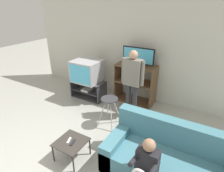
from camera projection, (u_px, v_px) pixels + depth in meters
name	position (u px, v px, depth m)	size (l,w,h in m)	color
wall_back	(133.00, 50.00, 4.96)	(6.40, 0.06, 2.60)	beige
tv_stand	(88.00, 89.00, 5.23)	(0.94, 0.45, 0.50)	#38383D
television_main	(87.00, 71.00, 5.01)	(0.72, 0.68, 0.57)	#B2B2B7
media_shelf	(135.00, 83.00, 4.92)	(1.03, 0.50, 1.02)	brown
television_flat	(138.00, 57.00, 4.62)	(0.82, 0.20, 0.45)	black
folding_stool	(109.00, 103.00, 3.96)	(0.40, 0.45, 0.65)	#B7B7BC
snack_table	(71.00, 143.00, 3.16)	(0.49, 0.49, 0.35)	#38332D
remote_control_black	(73.00, 142.00, 3.11)	(0.04, 0.14, 0.02)	#232328
remote_control_white	(69.00, 140.00, 3.15)	(0.04, 0.14, 0.02)	silver
couch	(169.00, 161.00, 2.86)	(1.95, 0.88, 0.83)	teal
person_standing_adult	(132.00, 78.00, 4.13)	(0.53, 0.20, 1.57)	#2D2D33
person_seated_child	(145.00, 167.00, 2.44)	(0.33, 0.43, 0.93)	#2D2D38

